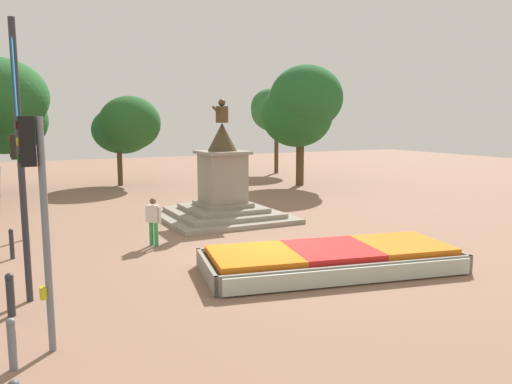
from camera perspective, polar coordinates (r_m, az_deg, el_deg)
ground_plane at (r=14.03m, az=1.48°, el=-8.06°), size 82.06×82.06×0.00m
flower_planter at (r=13.41m, az=8.69°, el=-7.64°), size 7.15×3.98×0.61m
statue_monument at (r=20.01m, az=-3.82°, el=-0.04°), size 4.82×4.82×4.75m
traffic_light_near_crossing at (r=8.89m, az=-23.76°, el=-0.22°), size 0.41×0.29×3.99m
traffic_light_mid_block at (r=18.02m, az=-25.46°, el=2.66°), size 0.41×0.28×3.47m
banner_pole at (r=11.59m, az=-25.33°, el=3.73°), size 0.14×0.59×6.00m
pedestrian_with_handbag at (r=15.98m, az=-11.65°, el=-3.01°), size 0.41×0.46×1.53m
kerb_bollard_mid_a at (r=9.07m, az=-26.11°, el=-15.21°), size 0.14×0.14×0.86m
kerb_bollard_mid_b at (r=11.36m, az=-26.27°, el=-10.36°), size 0.17×0.17×0.90m
kerb_bollard_north at (r=15.89m, az=-26.15°, el=-5.26°), size 0.13×0.13×0.88m
park_tree_far_left at (r=31.22m, az=-14.60°, el=7.25°), size 3.81×4.97×5.36m
park_tree_behind_statue at (r=37.46m, az=2.02°, el=9.36°), size 3.67×4.14×6.26m
park_tree_street_side at (r=30.22m, az=5.42°, el=9.74°), size 4.90×5.06×7.14m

